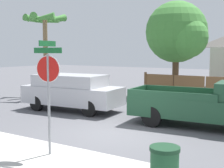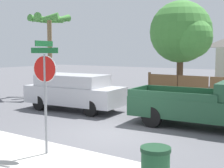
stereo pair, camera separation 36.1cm
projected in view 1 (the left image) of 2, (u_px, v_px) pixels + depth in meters
The scene contains 7 objects.
ground_plane at pixel (116, 133), 10.78m from camera, with size 80.00×80.00×0.00m, color #56565B.
sidewalk_strip at pixel (41, 165), 7.75m from camera, with size 36.00×3.20×0.01m.
oak_tree at pixel (179, 33), 19.23m from camera, with size 4.01×3.82×5.93m.
palm_tree at pixel (45, 26), 19.22m from camera, with size 2.53×2.73×5.11m.
red_suv at pixel (72, 91), 14.86m from camera, with size 4.91×2.27×1.72m.
orange_pickup at pixel (207, 105), 11.50m from camera, with size 5.32×2.30×1.74m.
stop_sign at pixel (48, 79), 8.38m from camera, with size 0.85×0.76×3.11m.
Camera 1 is at (5.49, -9.00, 2.83)m, focal length 50.00 mm.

